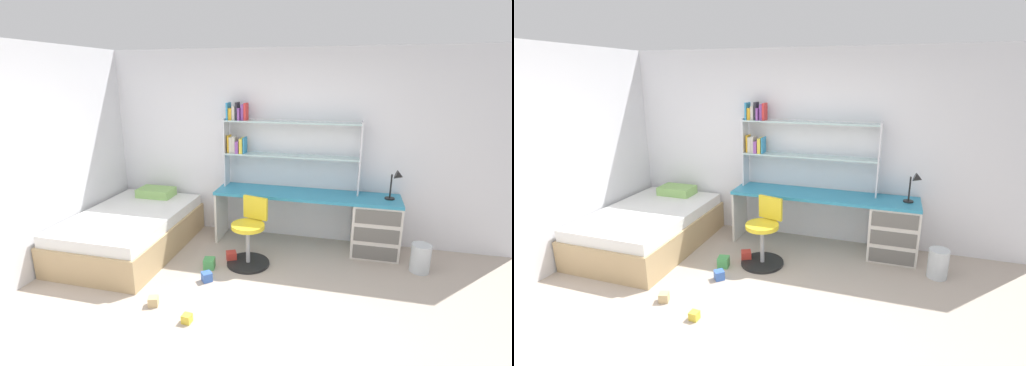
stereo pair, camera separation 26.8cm
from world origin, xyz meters
TOP-DOWN VIEW (x-y plane):
  - ground_plane at (0.00, 0.00)m, footprint 5.95×5.43m
  - room_shell at (-1.20, 1.17)m, footprint 5.95×5.43m
  - desk at (1.01, 1.93)m, footprint 2.38×0.53m
  - bookshelf_hutch at (-0.15, 2.08)m, footprint 1.80×0.22m
  - desk_lamp at (1.45, 1.92)m, footprint 0.20×0.17m
  - swivel_chair at (-0.23, 1.26)m, footprint 0.52×0.52m
  - bed_platform at (-1.83, 1.25)m, footprint 1.26×1.91m
  - waste_bin at (1.76, 1.56)m, footprint 0.22×0.22m
  - toy_block_natural_0 at (-0.93, 0.18)m, footprint 0.12×0.12m
  - toy_block_green_1 at (-0.66, 1.02)m, footprint 0.15×0.15m
  - toy_block_red_2 at (-0.46, 1.26)m, footprint 0.16×0.16m
  - toy_block_yellow_3 at (-0.49, 0.01)m, footprint 0.09×0.09m
  - toy_block_blue_4 at (-0.58, 0.74)m, footprint 0.15×0.15m

SIDE VIEW (x-z plane):
  - ground_plane at x=0.00m, z-range -0.02..0.00m
  - toy_block_yellow_3 at x=-0.49m, z-range 0.00..0.08m
  - toy_block_natural_0 at x=-0.93m, z-range 0.00..0.09m
  - toy_block_blue_4 at x=-0.58m, z-range 0.00..0.10m
  - toy_block_red_2 at x=-0.46m, z-range 0.00..0.12m
  - toy_block_green_1 at x=-0.66m, z-range 0.00..0.13m
  - waste_bin at x=1.76m, z-range 0.00..0.34m
  - bed_platform at x=-1.83m, z-range -0.06..0.58m
  - swivel_chair at x=-0.23m, z-range -0.08..0.73m
  - desk at x=1.01m, z-range 0.05..0.79m
  - desk_lamp at x=1.45m, z-range 0.80..1.18m
  - room_shell at x=-1.20m, z-range 0.00..2.57m
  - bookshelf_hutch at x=-0.15m, z-range 0.84..1.98m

